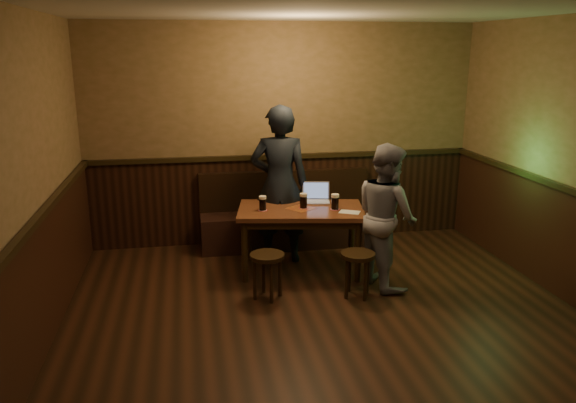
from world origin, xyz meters
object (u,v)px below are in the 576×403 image
Objects in this scene: stool_right at (358,262)px; person_suit at (280,184)px; pub_table at (301,217)px; laptop at (316,197)px; pint_mid at (303,201)px; person_grey at (386,216)px; pint_right at (335,202)px; stool_left at (267,263)px; pint_left at (263,203)px; bench at (287,222)px.

person_suit reaches higher than stool_right.
laptop reaches higher than pub_table.
person_grey is (0.78, -0.53, -0.06)m from pint_mid.
stool_right is at bearing 128.21° from person_suit.
stool_left is at bearing -146.93° from pint_right.
stool_right is (0.91, -0.13, -0.00)m from stool_left.
pint_left is 0.71m from laptop.
pub_table is at bearing 0.24° from pint_left.
stool_left is 1.23m from person_suit.
person_grey reaches higher than laptop.
person_suit reaches higher than pint_left.
person_suit is 1.21× the size of person_grey.
stool_left is 1.01× the size of stool_right.
stool_right is (0.43, -0.78, -0.27)m from pub_table.
person_suit reaches higher than pint_right.
stool_right is 0.25× the size of person_suit.
pint_mid is at bearing -87.97° from bench.
pub_table is 0.93m from stool_right.
pint_mid is 0.32m from laptop.
stool_right is at bearing -84.32° from pint_right.
pint_right is 0.39m from laptop.
pint_right is at bearing -19.27° from pint_mid.
bench is 0.96m from pub_table.
stool_left reaches higher than stool_right.
stool_left is (-0.48, -0.66, -0.27)m from pub_table.
stool_left is (-0.48, -1.56, 0.07)m from bench.
person_grey is at bearing 148.10° from person_suit.
person_suit reaches higher than pub_table.
pint_mid is 0.35m from pint_right.
stool_left is 0.92m from stool_right.
stool_right is at bearing -63.19° from pint_mid.
pint_mid is 0.09× the size of person_suit.
pub_table is at bearing 53.90° from stool_left.
pub_table is 8.51× the size of pint_right.
bench is 12.85× the size of pint_mid.
stool_right is 1.00m from pint_mid.
person_grey is (0.45, -0.41, -0.06)m from pint_right.
laptop is at bearing -70.30° from bench.
person_grey is (0.38, 0.26, 0.39)m from stool_right.
person_grey is (0.81, -1.43, 0.46)m from bench.
person_suit is (0.26, 0.40, 0.11)m from pint_left.
pub_table is 3.17× the size of stool_left.
laptop is at bearing 50.65° from pint_mid.
stool_right is at bearing -50.99° from pub_table.
bench is 6.11× the size of laptop.
laptop is 0.97m from person_grey.
laptop is at bearing 100.89° from stool_right.
bench is 0.82m from person_suit.
pub_table is at bearing -90.00° from bench.
pint_left is 0.80m from pint_right.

